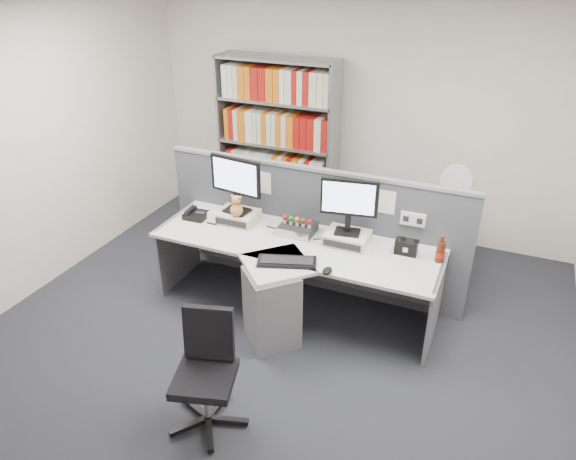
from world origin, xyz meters
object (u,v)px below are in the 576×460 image
at_px(mouse, 327,271).
at_px(cola_bottle, 440,252).
at_px(shelving_unit, 278,146).
at_px(desk_phone, 196,215).
at_px(desktop_pc, 298,229).
at_px(keyboard, 287,261).
at_px(filing_cabinet, 446,244).
at_px(office_chair, 207,367).
at_px(speaker, 407,247).
at_px(monitor_right, 349,202).
at_px(monitor_left, 236,180).
at_px(desk_calendar, 213,218).
at_px(desk, 286,279).
at_px(desk_fan, 456,183).

height_order(mouse, cola_bottle, cola_bottle).
bearing_deg(shelving_unit, mouse, -56.33).
bearing_deg(desk_phone, mouse, -16.26).
distance_m(desktop_pc, keyboard, 0.55).
bearing_deg(filing_cabinet, mouse, -116.07).
bearing_deg(keyboard, desktop_pc, 102.93).
distance_m(cola_bottle, office_chair, 2.12).
bearing_deg(speaker, monitor_right, -177.62).
bearing_deg(monitor_right, desktop_pc, 179.27).
bearing_deg(cola_bottle, desk_phone, -177.51).
bearing_deg(shelving_unit, monitor_left, -81.06).
bearing_deg(desktop_pc, filing_cabinet, 39.01).
xyz_separation_m(desktop_pc, filing_cabinet, (1.25, 1.01, -0.41)).
height_order(desk_calendar, speaker, speaker).
bearing_deg(monitor_right, speaker, 2.38).
xyz_separation_m(keyboard, desk_calendar, (-0.94, 0.39, 0.03)).
height_order(monitor_left, cola_bottle, monitor_left).
height_order(mouse, filing_cabinet, mouse).
bearing_deg(mouse, desk_calendar, 162.64).
xyz_separation_m(desk_phone, desk_calendar, (0.21, -0.03, 0.02)).
distance_m(desk_calendar, cola_bottle, 2.11).
bearing_deg(desktop_pc, desk, -83.11).
xyz_separation_m(keyboard, cola_bottle, (1.16, 0.53, 0.08)).
xyz_separation_m(desktop_pc, speaker, (1.00, 0.02, 0.02)).
bearing_deg(office_chair, desk_calendar, 118.25).
height_order(desk, filing_cabinet, desk).
height_order(monitor_right, cola_bottle, monitor_right).
bearing_deg(office_chair, filing_cabinet, 64.64).
bearing_deg(office_chair, keyboard, 83.14).
bearing_deg(desk_fan, speaker, -103.78).
height_order(keyboard, office_chair, office_chair).
relative_size(desk, shelving_unit, 1.30).
xyz_separation_m(keyboard, mouse, (0.36, -0.01, 0.01)).
relative_size(cola_bottle, office_chair, 0.29).
bearing_deg(mouse, cola_bottle, 34.05).
xyz_separation_m(desk_calendar, desk_fan, (2.07, 1.15, 0.26)).
xyz_separation_m(desk, shelving_unit, (-0.90, 1.85, 0.52)).
bearing_deg(shelving_unit, desk_phone, -96.43).
distance_m(monitor_right, office_chair, 1.83).
bearing_deg(desk_phone, shelving_unit, 83.57).
bearing_deg(desk_calendar, shelving_unit, 91.24).
distance_m(desktop_pc, filing_cabinet, 1.66).
height_order(keyboard, desk_fan, desk_fan).
bearing_deg(cola_bottle, office_chair, -128.39).
distance_m(keyboard, speaker, 1.04).
distance_m(keyboard, desk_fan, 1.93).
xyz_separation_m(desktop_pc, cola_bottle, (1.29, -0.01, 0.05)).
relative_size(desktop_pc, cola_bottle, 1.26).
bearing_deg(monitor_right, shelving_unit, 132.24).
bearing_deg(desktop_pc, monitor_left, -179.45).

